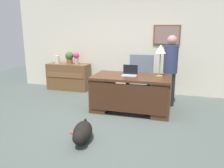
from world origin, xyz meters
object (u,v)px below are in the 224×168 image
(armchair, at_px, (140,80))
(vase_empty, at_px, (57,59))
(laptop, at_px, (130,73))
(desk_lamp, at_px, (161,51))
(dog_toy_bone, at_px, (73,133))
(dog_lying, at_px, (82,132))
(desk, at_px, (131,92))
(credenza, at_px, (69,77))
(potted_plant, at_px, (69,57))
(vase_with_flowers, at_px, (76,57))
(person_standing, at_px, (170,70))

(armchair, bearing_deg, vase_empty, 171.42)
(armchair, xyz_separation_m, laptop, (-0.10, -0.85, 0.34))
(desk_lamp, relative_size, vase_empty, 2.95)
(dog_toy_bone, bearing_deg, dog_lying, -34.55)
(desk, distance_m, laptop, 0.43)
(credenza, distance_m, laptop, 2.49)
(armchair, distance_m, dog_lying, 2.60)
(laptop, bearing_deg, dog_toy_bone, -114.26)
(credenza, distance_m, potted_plant, 0.59)
(desk, height_order, vase_with_flowers, vase_with_flowers)
(vase_empty, height_order, potted_plant, potted_plant)
(desk, bearing_deg, desk_lamp, 10.97)
(person_standing, height_order, dog_lying, person_standing)
(credenza, xyz_separation_m, dog_lying, (1.70, -2.91, -0.23))
(desk, xyz_separation_m, laptop, (-0.05, 0.07, 0.42))
(desk_lamp, xyz_separation_m, potted_plant, (-2.69, 1.19, -0.36))
(credenza, bearing_deg, desk, -30.99)
(credenza, distance_m, armchair, 2.25)
(desk_lamp, relative_size, potted_plant, 1.88)
(credenza, bearing_deg, desk_lamp, -23.40)
(vase_empty, distance_m, potted_plant, 0.41)
(credenza, relative_size, dog_lying, 1.66)
(laptop, height_order, dog_toy_bone, laptop)
(laptop, bearing_deg, vase_with_flowers, 146.10)
(desk_lamp, bearing_deg, vase_with_flowers, 154.29)
(person_standing, height_order, desk_lamp, person_standing)
(vase_empty, xyz_separation_m, dog_toy_bone, (1.79, -2.74, -0.87))
(desk, bearing_deg, vase_with_flowers, 145.44)
(desk, relative_size, credenza, 1.36)
(laptop, height_order, vase_empty, laptop)
(dog_lying, xyz_separation_m, dog_toy_bone, (-0.26, 0.18, -0.13))
(armchair, bearing_deg, dog_toy_bone, -108.19)
(vase_with_flowers, bearing_deg, potted_plant, 180.00)
(person_standing, bearing_deg, desk, -141.06)
(person_standing, height_order, dog_toy_bone, person_standing)
(credenza, height_order, dog_toy_bone, credenza)
(credenza, distance_m, desk_lamp, 3.14)
(credenza, bearing_deg, person_standing, -12.78)
(credenza, xyz_separation_m, dog_toy_bone, (1.44, -2.74, -0.36))
(armchair, bearing_deg, desk_lamp, -56.29)
(laptop, relative_size, vase_empty, 1.39)
(armchair, height_order, person_standing, person_standing)
(potted_plant, bearing_deg, person_standing, -13.03)
(armchair, xyz_separation_m, dog_toy_bone, (-0.77, -2.35, -0.48))
(credenza, height_order, desk_lamp, desk_lamp)
(desk, xyz_separation_m, dog_lying, (-0.47, -1.61, -0.27))
(desk_lamp, distance_m, vase_with_flowers, 2.76)
(desk_lamp, distance_m, vase_empty, 3.35)
(credenza, distance_m, vase_with_flowers, 0.65)
(desk_lamp, relative_size, vase_with_flowers, 1.98)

